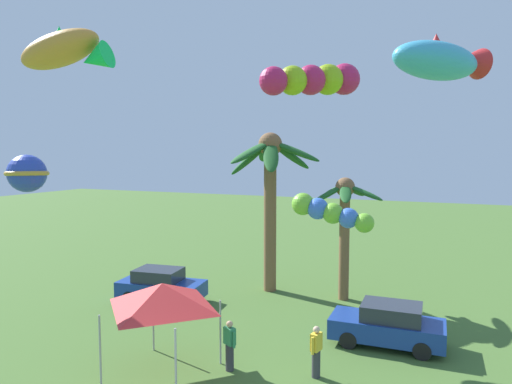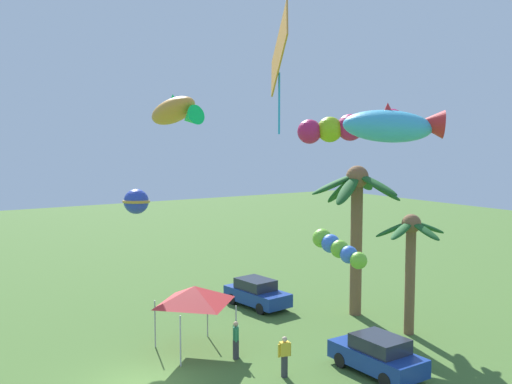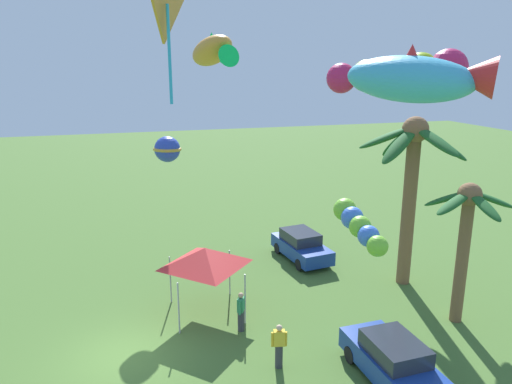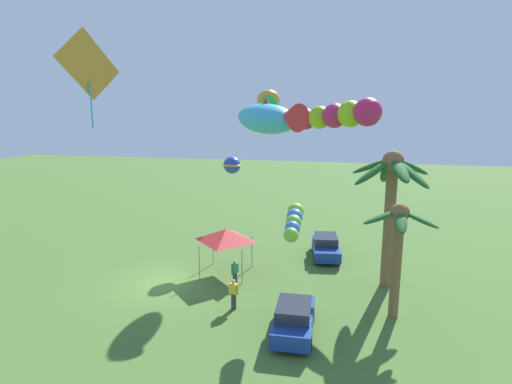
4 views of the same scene
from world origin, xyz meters
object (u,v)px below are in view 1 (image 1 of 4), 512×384
parked_car_0 (388,325)px  festival_tent (162,296)px  palm_tree_1 (345,212)px  kite_ball_2 (27,173)px  spectator_1 (230,345)px  kite_fish_3 (65,50)px  spectator_0 (316,351)px  kite_tube_0 (329,212)px  kite_tube_4 (315,80)px  palm_tree_0 (270,175)px  parked_car_1 (161,285)px  kite_fish_5 (440,60)px

parked_car_0 → festival_tent: festival_tent is taller
palm_tree_1 → festival_tent: bearing=-110.2°
palm_tree_1 → kite_ball_2: bearing=-127.8°
spectator_1 → kite_fish_3: bearing=175.1°
spectator_0 → kite_fish_3: (-9.58, -0.04, 9.73)m
spectator_1 → kite_fish_3: (-6.97, 0.60, 9.73)m
kite_tube_0 → kite_tube_4: bearing=120.2°
spectator_1 → kite_fish_3: 11.99m
palm_tree_0 → parked_car_0: (6.25, -4.52, -5.00)m
parked_car_1 → festival_tent: 7.38m
kite_tube_4 → kite_fish_5: size_ratio=1.20×
parked_car_0 → kite_fish_5: 9.04m
spectator_1 → festival_tent: size_ratio=0.56×
parked_car_1 → festival_tent: size_ratio=1.43×
kite_fish_3 → kite_tube_4: size_ratio=0.95×
spectator_1 → kite_ball_2: size_ratio=0.85×
spectator_1 → kite_tube_4: 10.47m
parked_car_0 → kite_tube_0: kite_tube_0 is taller
kite_fish_3 → kite_fish_5: kite_fish_3 is taller
parked_car_0 → kite_fish_5: size_ratio=1.16×
spectator_1 → kite_fish_3: size_ratio=0.41×
palm_tree_0 → parked_car_0: bearing=-35.9°
palm_tree_1 → spectator_0: bearing=-83.4°
festival_tent → kite_fish_3: size_ratio=0.73×
palm_tree_0 → kite_ball_2: (-4.33, -10.26, 0.40)m
parked_car_1 → kite_ball_2: kite_ball_2 is taller
parked_car_1 → spectator_0: size_ratio=2.57×
spectator_0 → kite_tube_4: 10.21m
parked_car_1 → festival_tent: (4.16, -5.85, 1.72)m
parked_car_1 → kite_fish_5: bearing=-9.1°
spectator_1 → kite_tube_0: 5.71m
kite_tube_0 → kite_fish_5: (3.57, -0.59, 4.93)m
palm_tree_0 → kite_fish_3: bearing=-122.7°
kite_tube_0 → kite_fish_3: kite_fish_3 is taller
palm_tree_0 → kite_tube_4: bearing=-44.0°
palm_tree_1 → kite_fish_5: 8.77m
parked_car_1 → kite_tube_0: bearing=-8.9°
palm_tree_0 → kite_ball_2: size_ratio=4.15×
spectator_0 → festival_tent: (-4.39, -1.64, 1.65)m
kite_tube_4 → parked_car_1: bearing=-175.0°
festival_tent → kite_fish_3: kite_fish_3 is taller
spectator_0 → spectator_1: size_ratio=1.00×
spectator_1 → kite_tube_0: size_ratio=0.54×
parked_car_1 → kite_tube_0: kite_tube_0 is taller
kite_tube_0 → kite_fish_5: bearing=-9.4°
festival_tent → kite_ball_2: (-4.51, -0.84, 3.68)m
palm_tree_0 → festival_tent: size_ratio=2.73×
spectator_0 → kite_ball_2: size_ratio=0.85×
parked_car_0 → kite_tube_4: bearing=153.9°
festival_tent → kite_fish_5: kite_fish_5 is taller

